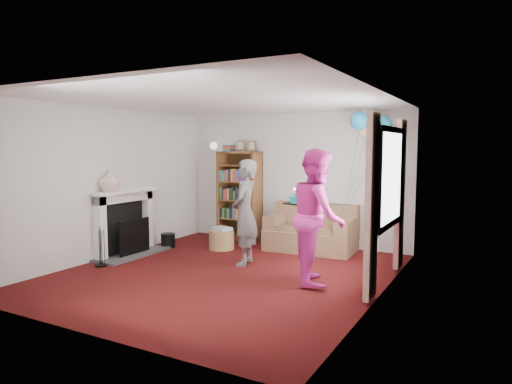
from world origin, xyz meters
The scene contains 16 objects.
ground centered at (0.00, 0.00, 0.00)m, with size 5.00×5.00×0.00m, color #330907.
wall_back centered at (0.00, 2.51, 1.25)m, with size 4.50×0.02×2.50m, color silver.
wall_left centered at (-2.26, 0.00, 1.25)m, with size 0.02×5.00×2.50m, color silver.
wall_right centered at (2.26, 0.00, 1.25)m, with size 0.02×5.00×2.50m, color silver.
ceiling centered at (0.00, 0.00, 2.50)m, with size 4.50×5.00×0.01m, color white.
fireplace centered at (-2.09, 0.19, 0.51)m, with size 0.55×1.80×1.12m.
window_bay centered at (2.21, 0.60, 1.20)m, with size 0.14×2.02×2.20m.
wall_sconce centered at (-1.75, 2.36, 1.88)m, with size 0.16×0.23×0.16m.
bookcase centered at (-1.08, 2.30, 0.87)m, with size 0.84×0.42×1.98m.
sofa centered at (0.55, 2.06, 0.32)m, with size 1.56×0.83×0.83m.
wicker_basket centered at (-0.92, 1.35, 0.18)m, with size 0.46×0.46×0.40m.
person_striped centered at (0.00, 0.62, 0.83)m, with size 0.60×0.40×1.66m, color black.
person_magenta centered at (1.35, 0.26, 0.92)m, with size 0.89×0.69×1.83m, color #D42A95.
birthday_cake centered at (1.01, 0.42, 1.11)m, with size 0.35×0.35×0.22m.
balloons centered at (1.56, 2.03, 2.22)m, with size 0.73×0.68×1.79m.
mantel_vase centered at (-2.12, -0.15, 1.30)m, with size 0.34×0.34×0.36m, color beige.
Camera 1 is at (3.54, -5.53, 1.84)m, focal length 32.00 mm.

